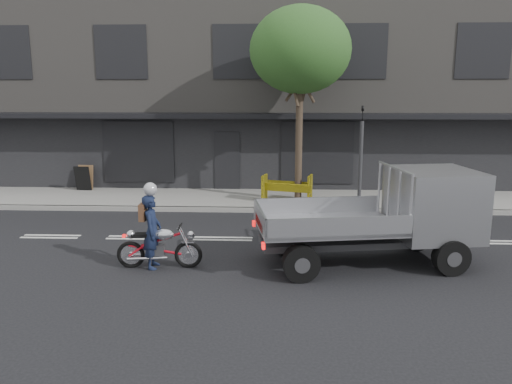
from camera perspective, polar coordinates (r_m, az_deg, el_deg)
The scene contains 11 objects.
ground at distance 13.71m, azimuth -3.80°, elevation -5.37°, with size 80.00×80.00×0.00m, color black.
sidewalk at distance 18.22m, azimuth -2.19°, elevation -0.84°, with size 32.00×3.20×0.15m, color gray.
kerb at distance 16.67m, azimuth -2.64°, elevation -2.02°, with size 32.00×0.20×0.15m, color gray.
building_main at distance 24.38m, azimuth -0.98°, elevation 11.60°, with size 26.00×10.00×8.00m, color slate.
street_tree at distance 17.30m, azimuth 5.10°, elevation 15.80°, with size 3.40×3.40×6.74m.
traffic_light_pole at distance 16.77m, azimuth 11.85°, elevation 3.31°, with size 0.12×0.12×3.50m.
motorcycle at distance 11.61m, azimuth -11.00°, elevation -6.05°, with size 1.95×0.57×1.00m.
rider at distance 11.55m, azimuth -11.79°, elevation -4.46°, with size 0.62×0.41×1.69m, color #141C37.
flatbed_ute at distance 12.10m, azimuth 17.63°, elevation -1.76°, with size 5.22×2.75×2.30m.
construction_barrier at distance 17.35m, azimuth 3.59°, elevation 0.39°, with size 1.72×0.69×0.96m, color yellow, non-canonical shape.
sandwich_board at distance 20.45m, azimuth -19.20°, elevation 1.47°, with size 0.61×0.40×0.96m, color black, non-canonical shape.
Camera 1 is at (1.48, -13.03, 3.99)m, focal length 35.00 mm.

